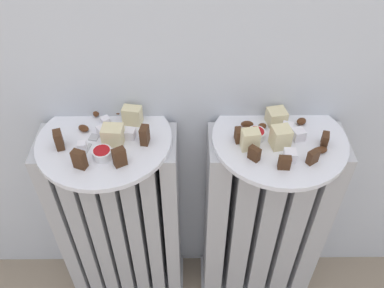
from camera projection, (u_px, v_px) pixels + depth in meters
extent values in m
cube|color=#B2B2B7|center=(132.00, 277.00, 1.35)|extent=(0.34, 0.14, 0.03)
cube|color=#B2B2B7|center=(69.00, 221.00, 1.14)|extent=(0.04, 0.14, 0.60)
cube|color=#B2B2B7|center=(86.00, 221.00, 1.14)|extent=(0.04, 0.14, 0.60)
cube|color=#B2B2B7|center=(103.00, 221.00, 1.14)|extent=(0.04, 0.14, 0.60)
cube|color=#B2B2B7|center=(121.00, 220.00, 1.14)|extent=(0.04, 0.14, 0.60)
cube|color=#B2B2B7|center=(138.00, 220.00, 1.14)|extent=(0.04, 0.14, 0.60)
cube|color=#B2B2B7|center=(155.00, 220.00, 1.14)|extent=(0.04, 0.14, 0.60)
cube|color=#B2B2B7|center=(173.00, 220.00, 1.14)|extent=(0.04, 0.14, 0.60)
cube|color=#B2B2B7|center=(252.00, 276.00, 1.36)|extent=(0.34, 0.14, 0.03)
cube|color=#B2B2B7|center=(215.00, 220.00, 1.14)|extent=(0.05, 0.14, 0.60)
cube|color=#B2B2B7|center=(239.00, 220.00, 1.14)|extent=(0.05, 0.14, 0.60)
cube|color=#B2B2B7|center=(263.00, 220.00, 1.14)|extent=(0.05, 0.14, 0.60)
cube|color=#B2B2B7|center=(287.00, 219.00, 1.14)|extent=(0.05, 0.14, 0.60)
cube|color=#B2B2B7|center=(311.00, 219.00, 1.14)|extent=(0.05, 0.14, 0.60)
cylinder|color=white|center=(105.00, 140.00, 0.93)|extent=(0.31, 0.31, 0.01)
cylinder|color=white|center=(279.00, 139.00, 0.93)|extent=(0.31, 0.31, 0.01)
cube|color=#472B19|center=(59.00, 140.00, 0.89)|extent=(0.02, 0.03, 0.04)
cube|color=#472B19|center=(79.00, 159.00, 0.84)|extent=(0.03, 0.03, 0.04)
cube|color=#472B19|center=(119.00, 157.00, 0.85)|extent=(0.03, 0.03, 0.04)
cube|color=#472B19|center=(145.00, 135.00, 0.90)|extent=(0.02, 0.03, 0.04)
cube|color=beige|center=(113.00, 135.00, 0.90)|extent=(0.05, 0.04, 0.04)
cube|color=beige|center=(132.00, 115.00, 0.95)|extent=(0.05, 0.03, 0.04)
cube|color=white|center=(82.00, 146.00, 0.89)|extent=(0.02, 0.02, 0.02)
cube|color=white|center=(130.00, 134.00, 0.92)|extent=(0.03, 0.03, 0.02)
cube|color=white|center=(105.00, 121.00, 0.95)|extent=(0.03, 0.03, 0.02)
cube|color=white|center=(103.00, 131.00, 0.92)|extent=(0.03, 0.03, 0.02)
ellipsoid|color=#4C2814|center=(96.00, 112.00, 0.98)|extent=(0.02, 0.03, 0.02)
ellipsoid|color=#4C2814|center=(84.00, 128.00, 0.94)|extent=(0.03, 0.03, 0.01)
ellipsoid|color=#4C2814|center=(120.00, 112.00, 0.98)|extent=(0.03, 0.02, 0.01)
cylinder|color=white|center=(102.00, 154.00, 0.87)|extent=(0.04, 0.04, 0.02)
cylinder|color=#B21419|center=(102.00, 152.00, 0.87)|extent=(0.04, 0.04, 0.01)
cube|color=#472B19|center=(238.00, 135.00, 0.91)|extent=(0.02, 0.03, 0.03)
cube|color=#472B19|center=(254.00, 154.00, 0.86)|extent=(0.03, 0.03, 0.03)
cube|color=#472B19|center=(284.00, 163.00, 0.84)|extent=(0.03, 0.02, 0.03)
cube|color=#472B19|center=(313.00, 157.00, 0.86)|extent=(0.03, 0.03, 0.03)
cube|color=#472B19|center=(325.00, 140.00, 0.90)|extent=(0.02, 0.03, 0.03)
cube|color=beige|center=(281.00, 137.00, 0.89)|extent=(0.05, 0.04, 0.05)
cube|color=beige|center=(276.00, 117.00, 0.95)|extent=(0.05, 0.05, 0.04)
cube|color=beige|center=(250.00, 140.00, 0.88)|extent=(0.04, 0.03, 0.05)
cube|color=white|center=(290.00, 156.00, 0.86)|extent=(0.03, 0.03, 0.03)
cube|color=white|center=(287.00, 128.00, 0.93)|extent=(0.03, 0.03, 0.02)
cube|color=white|center=(298.00, 135.00, 0.91)|extent=(0.03, 0.03, 0.03)
ellipsoid|color=#4C2814|center=(321.00, 150.00, 0.88)|extent=(0.03, 0.02, 0.02)
ellipsoid|color=#4C2814|center=(262.00, 127.00, 0.94)|extent=(0.03, 0.02, 0.02)
ellipsoid|color=#4C2814|center=(301.00, 121.00, 0.95)|extent=(0.03, 0.03, 0.02)
ellipsoid|color=#4C2814|center=(247.00, 124.00, 0.95)|extent=(0.03, 0.02, 0.02)
cylinder|color=white|center=(256.00, 134.00, 0.92)|extent=(0.04, 0.04, 0.02)
cylinder|color=#B21419|center=(256.00, 133.00, 0.92)|extent=(0.04, 0.04, 0.01)
cube|color=#B7B7BC|center=(86.00, 152.00, 0.89)|extent=(0.02, 0.06, 0.00)
cube|color=#B7B7BC|center=(94.00, 137.00, 0.92)|extent=(0.02, 0.03, 0.00)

